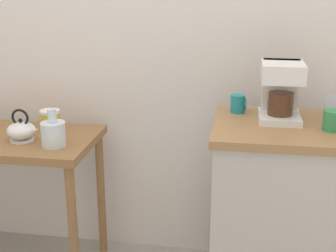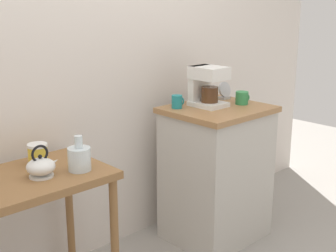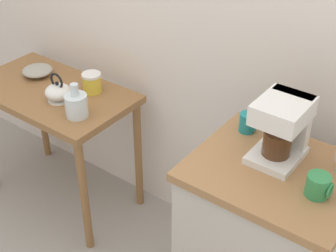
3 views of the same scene
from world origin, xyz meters
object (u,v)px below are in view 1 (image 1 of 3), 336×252
at_px(canister_enamel, 50,120).
at_px(coffee_maker, 281,88).
at_px(teakettle, 22,131).
at_px(glass_carafe_vase, 53,133).
at_px(mug_tall_green, 334,120).
at_px(mug_dark_teal, 238,104).
at_px(table_clock, 336,106).

height_order(canister_enamel, coffee_maker, coffee_maker).
bearing_deg(teakettle, glass_carafe_vase, -14.87).
height_order(teakettle, mug_tall_green, mug_tall_green).
distance_m(glass_carafe_vase, canister_enamel, 0.25).
bearing_deg(glass_carafe_vase, coffee_maker, 5.46).
height_order(teakettle, mug_dark_teal, mug_dark_teal).
bearing_deg(coffee_maker, glass_carafe_vase, -174.54).
bearing_deg(canister_enamel, table_clock, -2.71).
distance_m(canister_enamel, table_clock, 1.41).
xyz_separation_m(coffee_maker, mug_dark_teal, (-0.18, 0.08, -0.10)).
height_order(glass_carafe_vase, mug_dark_teal, mug_dark_teal).
bearing_deg(canister_enamel, teakettle, -113.17).
distance_m(mug_dark_teal, table_clock, 0.44).
distance_m(canister_enamel, mug_tall_green, 1.39).
relative_size(teakettle, table_clock, 1.40).
bearing_deg(coffee_maker, mug_dark_teal, 156.45).
bearing_deg(mug_dark_teal, teakettle, -172.83).
relative_size(glass_carafe_vase, mug_dark_teal, 2.14).
xyz_separation_m(canister_enamel, coffee_maker, (1.15, -0.12, 0.24)).
relative_size(coffee_maker, mug_dark_teal, 3.09).
xyz_separation_m(teakettle, table_clock, (1.48, 0.11, 0.16)).
height_order(coffee_maker, mug_tall_green, coffee_maker).
distance_m(teakettle, mug_dark_teal, 1.06).
relative_size(coffee_maker, mug_tall_green, 2.83).
bearing_deg(mug_dark_teal, canister_enamel, 177.39).
distance_m(glass_carafe_vase, mug_tall_green, 1.26).
xyz_separation_m(glass_carafe_vase, mug_tall_green, (1.25, -0.03, 0.13)).
relative_size(canister_enamel, table_clock, 0.90).
xyz_separation_m(teakettle, canister_enamel, (0.07, 0.17, 0.00)).
distance_m(canister_enamel, coffee_maker, 1.18).
bearing_deg(teakettle, mug_dark_teal, 7.17).
relative_size(glass_carafe_vase, mug_tall_green, 1.96).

